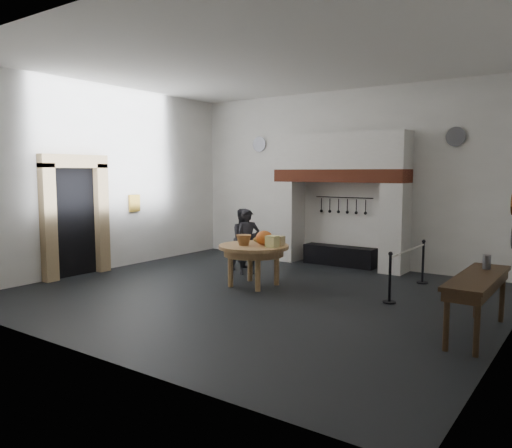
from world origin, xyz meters
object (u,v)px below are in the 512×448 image
Objects in this scene: work_table at (254,247)px; barrier_post_near at (390,279)px; iron_range at (339,256)px; visitor_near at (248,242)px; visitor_far at (244,239)px; barrier_post_far at (423,263)px; side_table at (478,277)px.

barrier_post_near is (2.85, 0.31, -0.39)m from work_table.
iron_range is 1.24× the size of visitor_near.
barrier_post_far is (4.09, 0.97, -0.30)m from visitor_far.
iron_range is at bearing -19.98° from visitor_far.
side_table is (5.39, -1.65, 0.10)m from visitor_near.
visitor_near is 1.71× the size of barrier_post_far.
visitor_near is at bearing -159.58° from barrier_post_far.
work_table is (-0.46, -3.18, 0.59)m from iron_range.
barrier_post_near is at bearing -90.00° from barrier_post_far.
side_table is 3.50m from barrier_post_far.
iron_range is 1.26× the size of visitor_far.
side_table is at bearing -43.56° from iron_range.
side_table is (5.79, -2.05, 0.12)m from visitor_far.
visitor_far reaches higher than side_table.
visitor_far is at bearing -132.52° from iron_range.
barrier_post_near reaches higher than iron_range.
work_table is at bearing 171.08° from side_table.
barrier_post_far is (2.40, -0.87, 0.20)m from iron_range.
work_table is 3.69m from barrier_post_far.
visitor_near is at bearing 131.83° from work_table.
visitor_near is at bearing -112.46° from visitor_far.
visitor_near is 3.95m from barrier_post_far.
barrier_post_near is 1.00× the size of barrier_post_far.
barrier_post_far is at bearing 39.01° from work_table.
side_table is 2.44× the size of barrier_post_far.
iron_range is at bearing 136.44° from side_table.
barrier_post_near reaches higher than work_table.
visitor_far is 6.15m from side_table.
side_table is at bearing -31.09° from barrier_post_near.
barrier_post_near is at bearing -58.82° from visitor_near.
barrier_post_far is (-1.70, 3.03, -0.42)m from side_table.
visitor_far reaches higher than iron_range.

